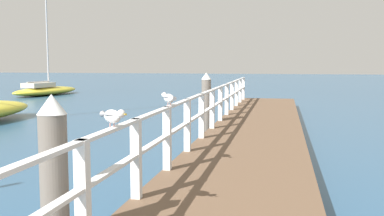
{
  "coord_description": "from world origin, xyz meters",
  "views": [
    {
      "loc": [
        0.7,
        0.13,
        2.13
      ],
      "look_at": [
        -1.71,
        11.83,
        0.88
      ],
      "focal_mm": 41.47,
      "sensor_mm": 36.0,
      "label": 1
    }
  ],
  "objects": [
    {
      "name": "pier_deck",
      "position": [
        0.0,
        10.93,
        0.18
      ],
      "size": [
        2.44,
        21.85,
        0.37
      ],
      "primitive_type": "cube",
      "color": "brown",
      "rests_on": "ground_plane"
    },
    {
      "name": "pier_railing",
      "position": [
        -1.14,
        10.93,
        1.01
      ],
      "size": [
        0.12,
        20.37,
        1.04
      ],
      "color": "white",
      "rests_on": "pier_deck"
    },
    {
      "name": "dock_piling_near",
      "position": [
        -1.52,
        4.08,
        0.92
      ],
      "size": [
        0.29,
        0.29,
        1.82
      ],
      "color": "#6B6056",
      "rests_on": "ground_plane"
    },
    {
      "name": "dock_piling_far",
      "position": [
        -1.52,
        12.98,
        0.92
      ],
      "size": [
        0.29,
        0.29,
        1.82
      ],
      "color": "#6B6056",
      "rests_on": "ground_plane"
    },
    {
      "name": "seagull_foreground",
      "position": [
        -1.13,
        4.69,
        1.54
      ],
      "size": [
        0.41,
        0.32,
        0.21
      ],
      "rotation": [
        0.0,
        0.0,
        4.09
      ],
      "color": "white",
      "rests_on": "pier_railing"
    },
    {
      "name": "seagull_background",
      "position": [
        -1.14,
        7.17,
        1.54
      ],
      "size": [
        0.35,
        0.39,
        0.21
      ],
      "rotation": [
        0.0,
        0.0,
        0.72
      ],
      "color": "white",
      "rests_on": "pier_railing"
    },
    {
      "name": "boat_6",
      "position": [
        -14.26,
        26.03,
        0.34
      ],
      "size": [
        2.86,
        5.8,
        6.04
      ],
      "rotation": [
        0.0,
        0.0,
        -0.18
      ],
      "color": "gold",
      "rests_on": "ground_plane"
    }
  ]
}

